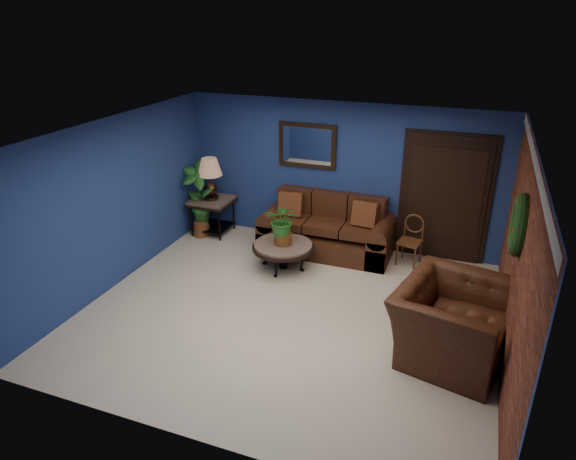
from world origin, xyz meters
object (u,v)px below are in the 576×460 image
at_px(coffee_table, 283,247).
at_px(armchair, 452,322).
at_px(side_chair, 411,236).
at_px(table_lamp, 210,174).
at_px(sofa, 327,232).
at_px(end_table, 212,207).

height_order(coffee_table, armchair, armchair).
bearing_deg(armchair, side_chair, 32.49).
relative_size(table_lamp, armchair, 0.53).
relative_size(sofa, end_table, 3.04).
height_order(coffee_table, end_table, end_table).
bearing_deg(end_table, side_chair, 0.95).
xyz_separation_m(sofa, coffee_table, (-0.47, -0.90, 0.04)).
height_order(coffee_table, side_chair, side_chair).
relative_size(coffee_table, side_chair, 1.20).
distance_m(coffee_table, armchair, 3.05).
bearing_deg(side_chair, sofa, -168.74).
distance_m(end_table, table_lamp, 0.63).
distance_m(side_chair, armchair, 2.45).
height_order(side_chair, armchair, armchair).
distance_m(sofa, table_lamp, 2.36).
xyz_separation_m(table_lamp, armchair, (4.45, -2.25, -0.69)).
distance_m(end_table, side_chair, 3.63).
relative_size(coffee_table, armchair, 0.70).
distance_m(end_table, armchair, 4.99).
xyz_separation_m(end_table, side_chair, (3.63, 0.06, -0.05)).
xyz_separation_m(sofa, end_table, (-2.22, -0.03, 0.19)).
bearing_deg(table_lamp, side_chair, 0.95).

